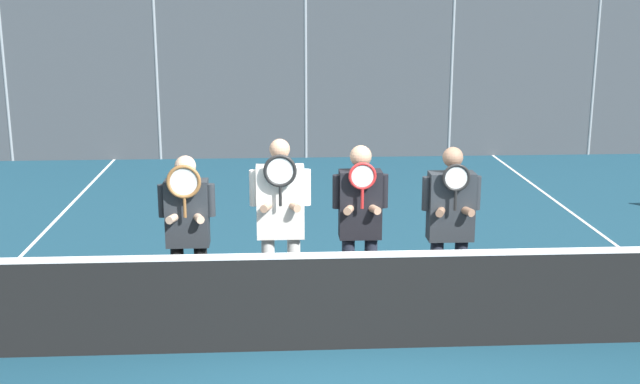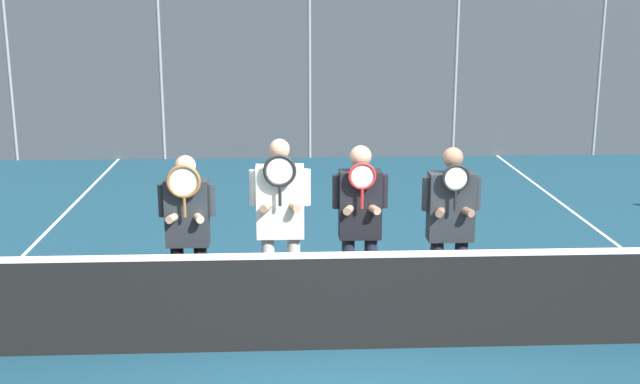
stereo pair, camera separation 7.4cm
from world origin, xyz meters
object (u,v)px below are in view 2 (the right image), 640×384
Objects in this scene: player_leftmost at (188,226)px; player_center_right at (360,219)px; player_center_left at (280,217)px; car_left_of_center at (287,97)px; car_center at (496,99)px; car_far_left at (58,99)px; player_rightmost at (450,222)px.

player_leftmost is 0.96× the size of player_center_right.
player_center_left is 0.43× the size of car_left_of_center.
player_center_left is at bearing -114.88° from car_center.
player_center_right reaches higher than player_leftmost.
car_far_left is (-4.05, 10.53, -0.06)m from player_leftmost.
car_left_of_center is (0.14, 11.09, -0.20)m from player_center_left.
car_far_left is 1.04× the size of car_left_of_center.
player_center_left is 1.05× the size of player_center_right.
player_center_right is at bearing 4.60° from player_center_left.
car_far_left is at bearing 111.04° from player_leftmost.
player_center_left is 11.09m from car_left_of_center.
car_left_of_center is at bearing 84.61° from player_leftmost.
car_left_of_center is at bearing 97.81° from player_rightmost.
car_far_left is at bearing -173.81° from car_left_of_center.
car_far_left reaches higher than player_leftmost.
player_rightmost is at bearing -82.19° from car_left_of_center.
player_rightmost is (1.67, -0.05, -0.06)m from player_center_left.
player_rightmost is at bearing -7.38° from player_center_right.
player_leftmost is 2.57m from player_rightmost.
car_left_of_center is at bearing 176.05° from car_center.
car_far_left is at bearing 118.75° from player_center_right.
player_rightmost is 0.39× the size of car_far_left.
car_far_left is 9.95m from car_center.
player_center_left is 0.41× the size of car_far_left.
car_left_of_center reaches higher than player_leftmost.
car_center is at bearing 1.26° from car_far_left.
player_rightmost is at bearing -1.74° from player_center_left.
car_left_of_center reaches higher than car_center.
player_center_right reaches higher than player_rightmost.
player_leftmost is at bearing 179.63° from player_center_left.
player_leftmost is at bearing 178.74° from player_rightmost.
player_leftmost is 12.26m from car_center.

